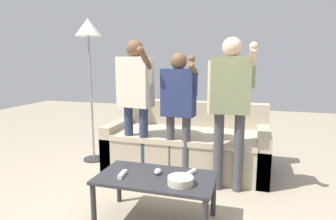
# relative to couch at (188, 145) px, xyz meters

# --- Properties ---
(couch) EXTENTS (1.95, 0.94, 0.80)m
(couch) POSITION_rel_couch_xyz_m (0.00, 0.00, 0.00)
(couch) COLOR #B7A88E
(couch) RESTS_ON ground
(coffee_table) EXTENTS (0.97, 0.53, 0.40)m
(coffee_table) POSITION_rel_couch_xyz_m (0.02, -1.33, 0.07)
(coffee_table) COLOR #2D2D33
(coffee_table) RESTS_ON ground
(snack_bowl) EXTENTS (0.20, 0.20, 0.06)m
(snack_bowl) POSITION_rel_couch_xyz_m (0.25, -1.42, 0.15)
(snack_bowl) COLOR beige
(snack_bowl) RESTS_ON coffee_table
(game_remote_nunchuk) EXTENTS (0.06, 0.09, 0.05)m
(game_remote_nunchuk) POSITION_rel_couch_xyz_m (0.02, -1.28, 0.14)
(game_remote_nunchuk) COLOR white
(game_remote_nunchuk) RESTS_ON coffee_table
(floor_lamp) EXTENTS (0.34, 0.34, 1.87)m
(floor_lamp) POSITION_rel_couch_xyz_m (-1.28, -0.12, 1.34)
(floor_lamp) COLOR #2D2D33
(floor_lamp) RESTS_ON ground
(player_left) EXTENTS (0.45, 0.40, 1.57)m
(player_left) POSITION_rel_couch_xyz_m (-0.52, -0.44, 0.70)
(player_left) COLOR #2D3856
(player_left) RESTS_ON ground
(player_center) EXTENTS (0.42, 0.30, 1.42)m
(player_center) POSITION_rel_couch_xyz_m (-0.01, -0.47, 0.61)
(player_center) COLOR #47474C
(player_center) RESTS_ON ground
(player_right) EXTENTS (0.47, 0.31, 1.57)m
(player_right) POSITION_rel_couch_xyz_m (0.55, -0.55, 0.70)
(player_right) COLOR #47474C
(player_right) RESTS_ON ground
(game_remote_wand_near) EXTENTS (0.08, 0.15, 0.03)m
(game_remote_wand_near) POSITION_rel_couch_xyz_m (0.29, -1.22, 0.13)
(game_remote_wand_near) COLOR white
(game_remote_wand_near) RESTS_ON coffee_table
(game_remote_wand_far) EXTENTS (0.05, 0.15, 0.03)m
(game_remote_wand_far) POSITION_rel_couch_xyz_m (-0.24, -1.40, 0.13)
(game_remote_wand_far) COLOR white
(game_remote_wand_far) RESTS_ON coffee_table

